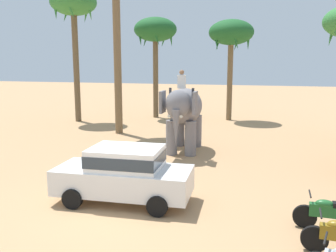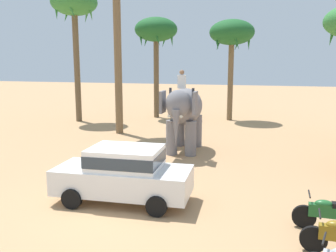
% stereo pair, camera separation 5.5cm
% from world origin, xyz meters
% --- Properties ---
extents(ground_plane, '(120.00, 120.00, 0.00)m').
position_xyz_m(ground_plane, '(0.00, 0.00, 0.00)').
color(ground_plane, tan).
extents(car_sedan_foreground, '(4.20, 2.08, 1.70)m').
position_xyz_m(car_sedan_foreground, '(0.05, 0.47, 0.93)').
color(car_sedan_foreground, white).
rests_on(car_sedan_foreground, ground).
extents(elephant_with_mahout, '(1.77, 3.92, 3.88)m').
position_xyz_m(elephant_with_mahout, '(0.30, 7.07, 1.99)').
color(elephant_with_mahout, slate).
rests_on(elephant_with_mahout, ground).
extents(motorcycle_mid_row, '(1.80, 0.55, 0.94)m').
position_xyz_m(motorcycle_mid_row, '(5.78, 0.11, 0.46)').
color(motorcycle_mid_row, black).
rests_on(motorcycle_mid_row, ground).
extents(palm_tree_behind_elephant, '(3.20, 3.20, 7.23)m').
position_xyz_m(palm_tree_behind_elephant, '(1.26, 17.32, 6.15)').
color(palm_tree_behind_elephant, brown).
rests_on(palm_tree_behind_elephant, ground).
extents(palm_tree_left_of_road, '(3.20, 3.20, 7.55)m').
position_xyz_m(palm_tree_left_of_road, '(-4.35, 17.12, 6.45)').
color(palm_tree_left_of_road, brown).
rests_on(palm_tree_left_of_road, ground).
extents(palm_tree_far_back, '(3.20, 3.20, 9.20)m').
position_xyz_m(palm_tree_far_back, '(-9.19, 13.77, 7.99)').
color(palm_tree_far_back, brown).
rests_on(palm_tree_far_back, ground).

